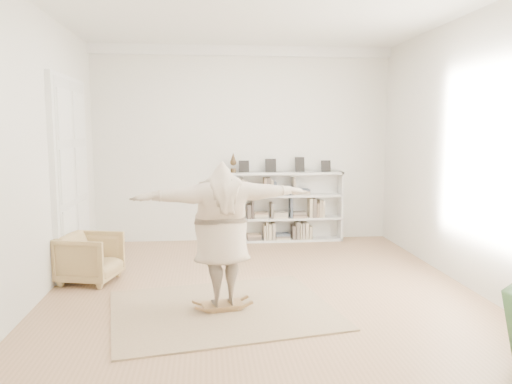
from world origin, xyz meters
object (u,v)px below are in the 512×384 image
bookshelf (284,207)px  person (222,231)px  armchair (90,258)px  rocker_board (222,305)px

bookshelf → person: (-1.27, -3.56, 0.31)m
armchair → rocker_board: size_ratio=1.45×
person → armchair: bearing=-46.6°
bookshelf → rocker_board: size_ratio=4.33×
armchair → bookshelf: bearing=-38.6°
armchair → rocker_board: bearing=-111.3°
bookshelf → rocker_board: (-1.27, -3.56, -0.57)m
bookshelf → armchair: 3.81m
armchair → person: person is taller
bookshelf → armchair: size_ratio=2.98×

